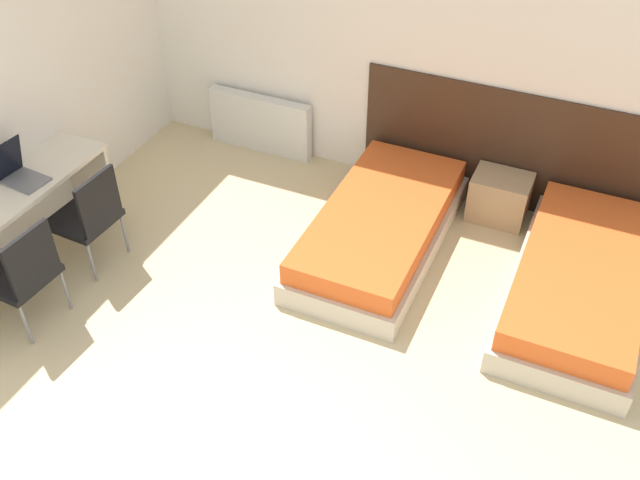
{
  "coord_description": "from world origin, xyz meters",
  "views": [
    {
      "loc": [
        1.67,
        -1.5,
        3.9
      ],
      "look_at": [
        0.0,
        2.19,
        0.55
      ],
      "focal_mm": 40.0,
      "sensor_mm": 36.0,
      "label": 1
    }
  ],
  "objects_px": {
    "laptop": "(19,173)",
    "chair_near_notebook": "(23,272)",
    "nightstand": "(499,197)",
    "bed_near_door": "(579,283)",
    "chair_near_laptop": "(89,215)",
    "bed_near_window": "(380,228)"
  },
  "relations": [
    {
      "from": "bed_near_window",
      "to": "laptop",
      "type": "distance_m",
      "value": 2.89
    },
    {
      "from": "laptop",
      "to": "chair_near_notebook",
      "type": "bearing_deg",
      "value": -46.77
    },
    {
      "from": "bed_near_door",
      "to": "nightstand",
      "type": "xyz_separation_m",
      "value": [
        -0.81,
        0.81,
        0.02
      ]
    },
    {
      "from": "nightstand",
      "to": "chair_near_laptop",
      "type": "xyz_separation_m",
      "value": [
        -2.85,
        -1.95,
        0.27
      ]
    },
    {
      "from": "bed_near_window",
      "to": "chair_near_laptop",
      "type": "distance_m",
      "value": 2.35
    },
    {
      "from": "bed_near_door",
      "to": "chair_near_laptop",
      "type": "relative_size",
      "value": 2.27
    },
    {
      "from": "bed_near_door",
      "to": "chair_near_notebook",
      "type": "bearing_deg",
      "value": -152.87
    },
    {
      "from": "nightstand",
      "to": "laptop",
      "type": "relative_size",
      "value": 1.42
    },
    {
      "from": "nightstand",
      "to": "laptop",
      "type": "xyz_separation_m",
      "value": [
        -3.36,
        -2.04,
        0.58
      ]
    },
    {
      "from": "chair_near_laptop",
      "to": "nightstand",
      "type": "bearing_deg",
      "value": 37.13
    },
    {
      "from": "bed_near_window",
      "to": "chair_near_notebook",
      "type": "height_order",
      "value": "chair_near_notebook"
    },
    {
      "from": "bed_near_door",
      "to": "laptop",
      "type": "height_order",
      "value": "laptop"
    },
    {
      "from": "bed_near_window",
      "to": "nightstand",
      "type": "relative_size",
      "value": 4.05
    },
    {
      "from": "bed_near_window",
      "to": "nightstand",
      "type": "distance_m",
      "value": 1.15
    },
    {
      "from": "nightstand",
      "to": "chair_near_laptop",
      "type": "relative_size",
      "value": 0.56
    },
    {
      "from": "nightstand",
      "to": "chair_near_notebook",
      "type": "relative_size",
      "value": 0.56
    },
    {
      "from": "nightstand",
      "to": "chair_near_laptop",
      "type": "distance_m",
      "value": 3.46
    },
    {
      "from": "chair_near_laptop",
      "to": "laptop",
      "type": "xyz_separation_m",
      "value": [
        -0.51,
        -0.09,
        0.31
      ]
    },
    {
      "from": "bed_near_window",
      "to": "bed_near_door",
      "type": "height_order",
      "value": "same"
    },
    {
      "from": "bed_near_window",
      "to": "bed_near_door",
      "type": "bearing_deg",
      "value": 0.0
    },
    {
      "from": "chair_near_laptop",
      "to": "bed_near_window",
      "type": "bearing_deg",
      "value": 31.85
    },
    {
      "from": "laptop",
      "to": "nightstand",
      "type": "bearing_deg",
      "value": 36.24
    }
  ]
}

